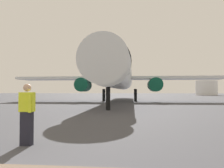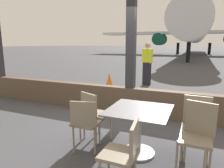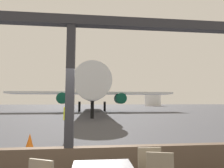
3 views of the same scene
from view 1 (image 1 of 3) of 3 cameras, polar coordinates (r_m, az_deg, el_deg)
name	(u,v)px [view 1 (image 1 of 3)]	position (r m, az deg, el deg)	size (l,w,h in m)	color
ground_plane	(119,99)	(42.60, 1.83, -3.85)	(220.00, 220.00, 0.00)	#424247
airplane	(119,76)	(32.78, 1.78, 1.99)	(29.68, 37.04, 10.57)	silver
ground_crew_worker	(27,113)	(6.88, -20.72, -6.96)	(0.41, 0.44, 1.74)	black
fuel_storage_tank	(206,88)	(87.01, 22.76, -0.93)	(7.39, 7.39, 5.23)	white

